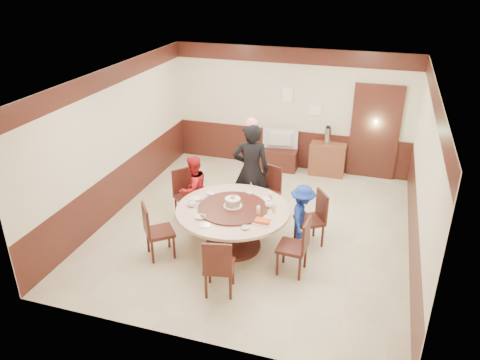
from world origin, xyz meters
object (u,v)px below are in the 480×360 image
(person_standing, at_px, (251,171))
(person_red, at_px, (193,189))
(television, at_px, (280,140))
(side_cabinet, at_px, (327,159))
(shrimp_platter, at_px, (263,222))
(banquet_table, at_px, (233,220))
(tv_stand, at_px, (279,159))
(person_blue, at_px, (302,217))
(thermos, at_px, (328,136))
(birthday_cake, at_px, (233,202))

(person_standing, height_order, person_red, person_standing)
(television, relative_size, side_cabinet, 1.02)
(shrimp_platter, bearing_deg, side_cabinet, 82.20)
(banquet_table, height_order, person_standing, person_standing)
(shrimp_platter, relative_size, tv_stand, 0.35)
(person_blue, distance_m, television, 3.31)
(banquet_table, height_order, side_cabinet, banquet_table)
(person_red, bearing_deg, thermos, 170.44)
(person_red, relative_size, television, 1.58)
(side_cabinet, height_order, thermos, thermos)
(side_cabinet, distance_m, thermos, 0.57)
(person_blue, bearing_deg, thermos, -3.04)
(television, bearing_deg, person_red, 63.32)
(person_red, xyz_separation_m, side_cabinet, (2.13, 2.84, -0.27))
(person_blue, distance_m, birthday_cake, 1.21)
(person_red, bearing_deg, side_cabinet, 169.95)
(banquet_table, distance_m, shrimp_platter, 0.72)
(person_standing, height_order, birthday_cake, person_standing)
(person_standing, xyz_separation_m, thermos, (1.11, 2.34, -0.00))
(shrimp_platter, bearing_deg, person_red, 148.20)
(person_blue, height_order, tv_stand, person_blue)
(person_blue, xyz_separation_m, side_cabinet, (0.01, 3.14, -0.20))
(tv_stand, bearing_deg, thermos, 1.59)
(person_red, relative_size, person_blue, 1.12)
(tv_stand, bearing_deg, banquet_table, -90.04)
(person_standing, relative_size, side_cabinet, 2.35)
(person_blue, xyz_separation_m, tv_stand, (-1.11, 3.11, -0.33))
(person_red, height_order, person_blue, person_red)
(person_standing, distance_m, television, 2.32)
(banquet_table, height_order, television, television)
(shrimp_platter, xyz_separation_m, thermos, (0.49, 3.84, 0.16))
(person_blue, bearing_deg, birthday_cake, 103.43)
(person_red, distance_m, tv_stand, 3.01)
(birthday_cake, height_order, tv_stand, birthday_cake)
(birthday_cake, xyz_separation_m, thermos, (1.10, 3.48, 0.09))
(person_red, relative_size, shrimp_platter, 4.31)
(person_standing, xyz_separation_m, shrimp_platter, (0.62, -1.49, -0.16))
(person_red, height_order, tv_stand, person_red)
(banquet_table, bearing_deg, television, 89.96)
(thermos, bearing_deg, person_red, -126.30)
(person_red, bearing_deg, person_standing, 143.75)
(banquet_table, height_order, birthday_cake, birthday_cake)
(person_red, xyz_separation_m, person_blue, (2.12, -0.30, -0.07))
(person_red, distance_m, side_cabinet, 3.56)
(person_standing, height_order, person_blue, person_standing)
(birthday_cake, relative_size, tv_stand, 0.38)
(banquet_table, relative_size, person_standing, 1.02)
(person_standing, relative_size, thermos, 4.95)
(tv_stand, bearing_deg, side_cabinet, 1.53)
(person_red, xyz_separation_m, birthday_cake, (0.99, -0.64, 0.21))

